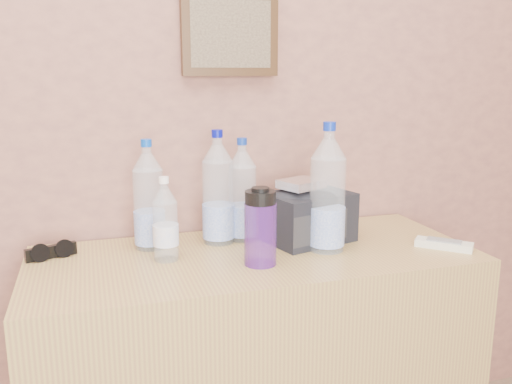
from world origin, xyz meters
TOP-DOWN VIEW (x-y plane):
  - picture_frame at (0.29, 1.98)m, footprint 0.30×0.03m
  - dresser at (0.29, 1.72)m, footprint 1.25×0.52m
  - pet_large_a at (0.02, 1.86)m, footprint 0.09×0.09m
  - pet_large_b at (0.30, 1.86)m, footprint 0.08×0.08m
  - pet_large_c at (0.22, 1.85)m, footprint 0.09×0.09m
  - pet_large_d at (0.50, 1.69)m, footprint 0.10×0.10m
  - pet_small at (0.04, 1.74)m, footprint 0.07×0.07m
  - nalgene_bottle at (0.28, 1.63)m, footprint 0.09×0.09m
  - sunglasses at (-0.26, 1.85)m, footprint 0.15×0.09m
  - ac_remote at (0.83, 1.60)m, footprint 0.15×0.15m
  - toiletry_bag at (0.48, 1.78)m, footprint 0.29×0.24m
  - foil_packet at (0.45, 1.77)m, footprint 0.15×0.14m

SIDE VIEW (x-z plane):
  - dresser at x=0.29m, z-range 0.00..0.78m
  - ac_remote at x=0.83m, z-range 0.78..0.80m
  - sunglasses at x=-0.26m, z-range 0.78..0.82m
  - toiletry_bag at x=0.48m, z-range 0.78..0.95m
  - pet_small at x=0.04m, z-range 0.77..1.00m
  - nalgene_bottle at x=0.28m, z-range 0.78..0.99m
  - pet_large_b at x=0.30m, z-range 0.76..1.08m
  - pet_large_a at x=0.02m, z-range 0.76..1.08m
  - pet_large_c at x=0.22m, z-range 0.76..1.10m
  - pet_large_d at x=0.50m, z-range 0.76..1.13m
  - foil_packet at x=0.45m, z-range 0.95..0.98m
  - picture_frame at x=0.29m, z-range 1.27..1.52m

